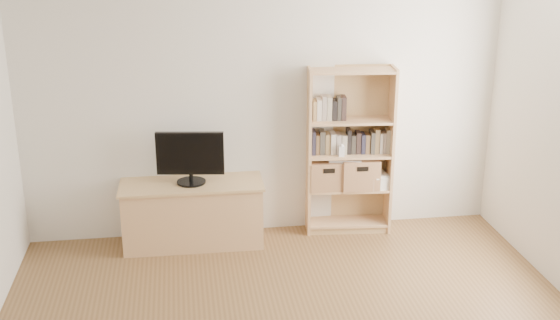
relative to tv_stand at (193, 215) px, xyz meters
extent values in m
cube|color=silver|center=(0.71, 0.24, 1.01)|extent=(4.50, 0.02, 2.60)
cube|color=tan|center=(0.00, 0.00, 0.00)|extent=(1.28, 0.49, 0.58)
cube|color=tan|center=(1.51, 0.09, 0.52)|extent=(0.83, 0.36, 1.62)
cube|color=black|center=(0.00, 0.00, 0.56)|extent=(0.62, 0.13, 0.48)
cube|color=#242334|center=(1.51, 0.11, 0.61)|extent=(0.85, 0.25, 0.22)
cube|color=#242334|center=(1.33, 0.13, 0.93)|extent=(0.37, 0.17, 0.19)
cube|color=white|center=(1.41, 0.01, 0.55)|extent=(0.06, 0.04, 0.10)
cube|color=#8F5F40|center=(1.29, 0.11, 0.30)|extent=(0.35, 0.29, 0.28)
cube|color=#8F5F40|center=(1.61, 0.08, 0.30)|extent=(0.37, 0.31, 0.29)
cube|color=silver|center=(1.47, 0.09, 0.45)|extent=(0.34, 0.28, 0.02)
cube|color=beige|center=(1.79, 0.07, 0.22)|extent=(0.20, 0.27, 0.12)
camera|label=1|loc=(-0.07, -6.07, 2.64)|focal=45.00mm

